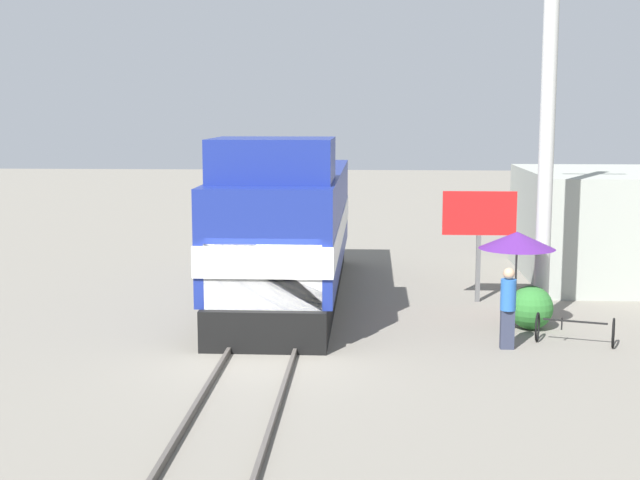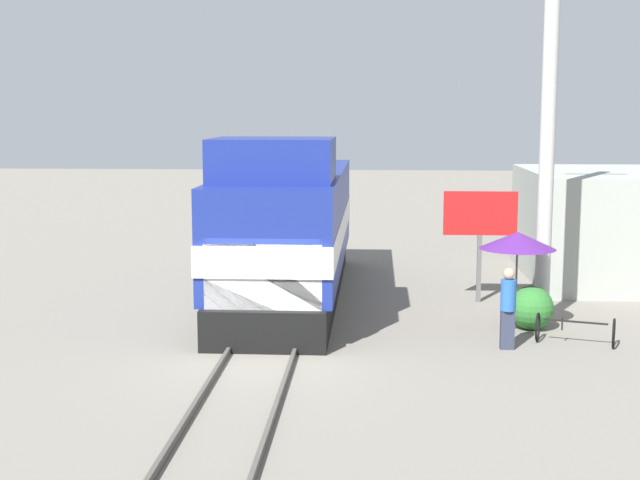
{
  "view_description": "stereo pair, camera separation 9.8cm",
  "coord_description": "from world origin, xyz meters",
  "px_view_note": "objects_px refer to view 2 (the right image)",
  "views": [
    {
      "loc": [
        2.34,
        -18.77,
        5.23
      ],
      "look_at": [
        1.2,
        0.79,
        2.37
      ],
      "focal_mm": 50.0,
      "sensor_mm": 36.0,
      "label": 1
    },
    {
      "loc": [
        2.44,
        -18.77,
        5.23
      ],
      "look_at": [
        1.2,
        0.79,
        2.37
      ],
      "focal_mm": 50.0,
      "sensor_mm": 36.0,
      "label": 2
    }
  ],
  "objects_px": {
    "vendor_umbrella": "(518,241)",
    "bicycle": "(575,330)",
    "locomotive": "(287,231)",
    "utility_pole": "(548,119)",
    "billboard_sign": "(480,220)",
    "person_bystander": "(508,305)"
  },
  "relations": [
    {
      "from": "vendor_umbrella",
      "to": "bicycle",
      "type": "bearing_deg",
      "value": -51.6
    },
    {
      "from": "locomotive",
      "to": "vendor_umbrella",
      "type": "relative_size",
      "value": 5.11
    },
    {
      "from": "utility_pole",
      "to": "billboard_sign",
      "type": "bearing_deg",
      "value": 121.8
    },
    {
      "from": "vendor_umbrella",
      "to": "bicycle",
      "type": "height_order",
      "value": "vendor_umbrella"
    },
    {
      "from": "locomotive",
      "to": "utility_pole",
      "type": "height_order",
      "value": "utility_pole"
    },
    {
      "from": "locomotive",
      "to": "utility_pole",
      "type": "xyz_separation_m",
      "value": [
        6.6,
        -2.09,
        3.1
      ]
    },
    {
      "from": "locomotive",
      "to": "billboard_sign",
      "type": "distance_m",
      "value": 5.29
    },
    {
      "from": "utility_pole",
      "to": "bicycle",
      "type": "bearing_deg",
      "value": -81.84
    },
    {
      "from": "billboard_sign",
      "to": "bicycle",
      "type": "xyz_separation_m",
      "value": [
        1.66,
        -4.45,
        -1.92
      ]
    },
    {
      "from": "locomotive",
      "to": "vendor_umbrella",
      "type": "height_order",
      "value": "locomotive"
    },
    {
      "from": "utility_pole",
      "to": "billboard_sign",
      "type": "xyz_separation_m",
      "value": [
        -1.33,
        2.14,
        -2.75
      ]
    },
    {
      "from": "person_bystander",
      "to": "billboard_sign",
      "type": "bearing_deg",
      "value": 90.93
    },
    {
      "from": "vendor_umbrella",
      "to": "locomotive",
      "type": "bearing_deg",
      "value": 152.78
    },
    {
      "from": "vendor_umbrella",
      "to": "bicycle",
      "type": "distance_m",
      "value": 2.55
    },
    {
      "from": "billboard_sign",
      "to": "person_bystander",
      "type": "distance_m",
      "value": 5.08
    },
    {
      "from": "locomotive",
      "to": "bicycle",
      "type": "height_order",
      "value": "locomotive"
    },
    {
      "from": "locomotive",
      "to": "billboard_sign",
      "type": "relative_size",
      "value": 3.96
    },
    {
      "from": "locomotive",
      "to": "vendor_umbrella",
      "type": "xyz_separation_m",
      "value": [
        5.82,
        -2.99,
        0.23
      ]
    },
    {
      "from": "utility_pole",
      "to": "person_bystander",
      "type": "distance_m",
      "value": 5.05
    },
    {
      "from": "locomotive",
      "to": "billboard_sign",
      "type": "bearing_deg",
      "value": 0.54
    },
    {
      "from": "locomotive",
      "to": "utility_pole",
      "type": "relative_size",
      "value": 1.22
    },
    {
      "from": "person_bystander",
      "to": "bicycle",
      "type": "bearing_deg",
      "value": 16.39
    }
  ]
}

